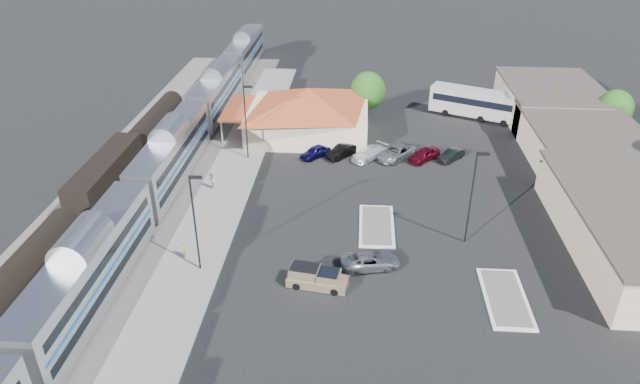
# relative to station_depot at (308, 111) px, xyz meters

# --- Properties ---
(ground) EXTENTS (280.00, 280.00, 0.00)m
(ground) POSITION_rel_station_depot_xyz_m (4.56, -24.00, -3.13)
(ground) COLOR black
(ground) RESTS_ON ground
(railbed) EXTENTS (16.00, 100.00, 0.12)m
(railbed) POSITION_rel_station_depot_xyz_m (-16.44, -16.00, -3.07)
(railbed) COLOR #4C4944
(railbed) RESTS_ON ground
(platform) EXTENTS (5.50, 92.00, 0.18)m
(platform) POSITION_rel_station_depot_xyz_m (-7.44, -18.00, -3.04)
(platform) COLOR gray
(platform) RESTS_ON ground
(passenger_train) EXTENTS (3.00, 104.00, 5.55)m
(passenger_train) POSITION_rel_station_depot_xyz_m (-13.44, -13.96, -0.26)
(passenger_train) COLOR silver
(passenger_train) RESTS_ON ground
(freight_cars) EXTENTS (2.80, 46.00, 4.00)m
(freight_cars) POSITION_rel_station_depot_xyz_m (-19.44, -17.50, -1.21)
(freight_cars) COLOR black
(freight_cars) RESTS_ON ground
(station_depot) EXTENTS (18.35, 12.24, 6.20)m
(station_depot) POSITION_rel_station_depot_xyz_m (0.00, 0.00, 0.00)
(station_depot) COLOR #C2AE8E
(station_depot) RESTS_ON ground
(buildings_east) EXTENTS (14.40, 51.40, 4.80)m
(buildings_east) POSITION_rel_station_depot_xyz_m (32.56, -9.72, -0.86)
(buildings_east) COLOR #C6B28C
(buildings_east) RESTS_ON ground
(traffic_island_south) EXTENTS (3.30, 7.50, 0.21)m
(traffic_island_south) POSITION_rel_station_depot_xyz_m (8.56, -22.00, -3.03)
(traffic_island_south) COLOR silver
(traffic_island_south) RESTS_ON ground
(traffic_island_north) EXTENTS (3.30, 7.50, 0.21)m
(traffic_island_north) POSITION_rel_station_depot_xyz_m (18.56, -32.00, -3.03)
(traffic_island_north) COLOR silver
(traffic_island_north) RESTS_ON ground
(lamp_plat_s) EXTENTS (1.08, 0.25, 9.00)m
(lamp_plat_s) POSITION_rel_station_depot_xyz_m (-6.34, -30.00, 2.21)
(lamp_plat_s) COLOR black
(lamp_plat_s) RESTS_ON ground
(lamp_plat_n) EXTENTS (1.08, 0.25, 9.00)m
(lamp_plat_n) POSITION_rel_station_depot_xyz_m (-6.34, -8.00, 2.21)
(lamp_plat_n) COLOR black
(lamp_plat_n) RESTS_ON ground
(lamp_lot) EXTENTS (1.08, 0.25, 9.00)m
(lamp_lot) POSITION_rel_station_depot_xyz_m (16.66, -24.00, 2.21)
(lamp_lot) COLOR black
(lamp_lot) RESTS_ON ground
(tree_east_c) EXTENTS (4.41, 4.41, 6.21)m
(tree_east_c) POSITION_rel_station_depot_xyz_m (38.56, 2.00, 0.63)
(tree_east_c) COLOR #382314
(tree_east_c) RESTS_ON ground
(tree_depot) EXTENTS (4.71, 4.71, 6.63)m
(tree_depot) POSITION_rel_station_depot_xyz_m (7.56, 6.00, 0.89)
(tree_depot) COLOR #382314
(tree_depot) RESTS_ON ground
(pickup_truck) EXTENTS (5.11, 2.55, 1.69)m
(pickup_truck) POSITION_rel_station_depot_xyz_m (3.65, -31.48, -2.33)
(pickup_truck) COLOR tan
(pickup_truck) RESTS_ON ground
(suv) EXTENTS (5.43, 3.37, 1.40)m
(suv) POSITION_rel_station_depot_xyz_m (7.93, -28.60, -2.43)
(suv) COLOR #A6A9AF
(suv) RESTS_ON ground
(coach_bus) EXTENTS (12.37, 7.60, 3.97)m
(coach_bus) POSITION_rel_station_depot_xyz_m (22.41, 7.37, -0.84)
(coach_bus) COLOR silver
(coach_bus) RESTS_ON ground
(person_a) EXTENTS (0.50, 0.65, 1.58)m
(person_a) POSITION_rel_station_depot_xyz_m (-8.12, -28.52, -2.16)
(person_a) COLOR gold
(person_a) RESTS_ON platform
(person_b) EXTENTS (0.91, 1.06, 1.88)m
(person_b) POSITION_rel_station_depot_xyz_m (-8.86, -15.95, -2.01)
(person_b) COLOR silver
(person_b) RESTS_ON platform
(parked_car_a) EXTENTS (3.92, 4.09, 1.38)m
(parked_car_a) POSITION_rel_station_depot_xyz_m (1.48, -6.94, -2.44)
(parked_car_a) COLOR #0E0D44
(parked_car_a) RESTS_ON ground
(parked_car_b) EXTENTS (4.19, 4.33, 1.47)m
(parked_car_b) POSITION_rel_station_depot_xyz_m (4.68, -6.64, -2.39)
(parked_car_b) COLOR black
(parked_car_b) RESTS_ON ground
(parked_car_c) EXTENTS (4.85, 5.03, 1.44)m
(parked_car_c) POSITION_rel_station_depot_xyz_m (7.88, -6.94, -2.41)
(parked_car_c) COLOR white
(parked_car_c) RESTS_ON ground
(parked_car_d) EXTENTS (5.47, 5.76, 1.51)m
(parked_car_d) POSITION_rel_station_depot_xyz_m (11.08, -6.64, -2.37)
(parked_car_d) COLOR #919599
(parked_car_d) RESTS_ON ground
(parked_car_e) EXTENTS (4.30, 4.37, 1.49)m
(parked_car_e) POSITION_rel_station_depot_xyz_m (14.28, -6.94, -2.39)
(parked_car_e) COLOR maroon
(parked_car_e) RESTS_ON ground
(parked_car_f) EXTENTS (3.60, 3.81, 1.28)m
(parked_car_f) POSITION_rel_station_depot_xyz_m (17.48, -6.64, -2.49)
(parked_car_f) COLOR black
(parked_car_f) RESTS_ON ground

